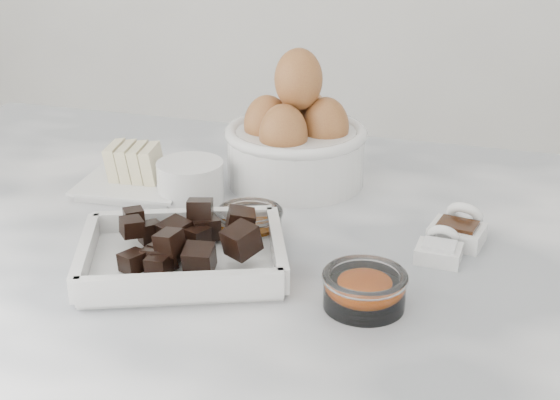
# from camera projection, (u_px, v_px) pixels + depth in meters

# --- Properties ---
(marble_slab) EXTENTS (1.20, 0.80, 0.04)m
(marble_slab) POSITION_uv_depth(u_px,v_px,m) (256.00, 256.00, 0.90)
(marble_slab) COLOR white
(marble_slab) RESTS_ON cabinet
(chocolate_dish) EXTENTS (0.26, 0.23, 0.06)m
(chocolate_dish) POSITION_uv_depth(u_px,v_px,m) (182.00, 249.00, 0.82)
(chocolate_dish) COLOR white
(chocolate_dish) RESTS_ON marble_slab
(butter_plate) EXTENTS (0.15, 0.15, 0.06)m
(butter_plate) POSITION_uv_depth(u_px,v_px,m) (137.00, 173.00, 1.03)
(butter_plate) COLOR white
(butter_plate) RESTS_ON marble_slab
(sugar_ramekin) EXTENTS (0.08, 0.08, 0.05)m
(sugar_ramekin) POSITION_uv_depth(u_px,v_px,m) (190.00, 179.00, 0.99)
(sugar_ramekin) COLOR white
(sugar_ramekin) RESTS_ON marble_slab
(egg_bowl) EXTENTS (0.19, 0.19, 0.18)m
(egg_bowl) POSITION_uv_depth(u_px,v_px,m) (296.00, 140.00, 1.03)
(egg_bowl) COLOR white
(egg_bowl) RESTS_ON marble_slab
(honey_bowl) EXTENTS (0.08, 0.08, 0.03)m
(honey_bowl) POSITION_uv_depth(u_px,v_px,m) (250.00, 222.00, 0.89)
(honey_bowl) COLOR white
(honey_bowl) RESTS_ON marble_slab
(zest_bowl) EXTENTS (0.08, 0.08, 0.04)m
(zest_bowl) POSITION_uv_depth(u_px,v_px,m) (365.00, 288.00, 0.75)
(zest_bowl) COLOR white
(zest_bowl) RESTS_ON marble_slab
(vanilla_spoon) EXTENTS (0.07, 0.08, 0.04)m
(vanilla_spoon) POSITION_uv_depth(u_px,v_px,m) (459.00, 229.00, 0.88)
(vanilla_spoon) COLOR white
(vanilla_spoon) RESTS_ON marble_slab
(salt_spoon) EXTENTS (0.05, 0.06, 0.04)m
(salt_spoon) POSITION_uv_depth(u_px,v_px,m) (440.00, 248.00, 0.84)
(salt_spoon) COLOR white
(salt_spoon) RESTS_ON marble_slab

